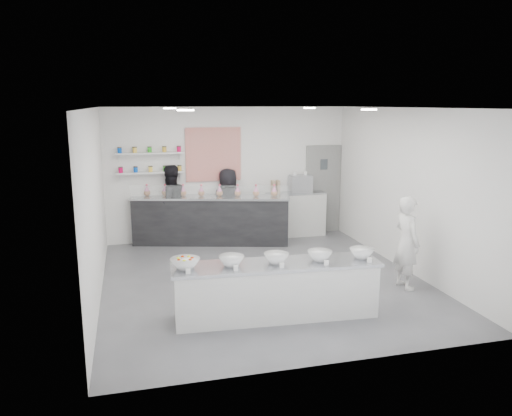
{
  "coord_description": "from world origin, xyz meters",
  "views": [
    {
      "loc": [
        -2.21,
        -8.09,
        3.07
      ],
      "look_at": [
        -0.03,
        0.4,
        1.23
      ],
      "focal_mm": 35.0,
      "sensor_mm": 36.0,
      "label": 1
    }
  ],
  "objects_px": {
    "staff_left": "(170,205)",
    "staff_right": "(228,204)",
    "espresso_machine": "(300,184)",
    "prep_counter": "(276,290)",
    "espresso_ledge": "(296,214)",
    "woman_prep": "(407,243)",
    "back_bar": "(211,220)"
  },
  "relations": [
    {
      "from": "staff_left",
      "to": "espresso_machine",
      "type": "bearing_deg",
      "value": 157.98
    },
    {
      "from": "back_bar",
      "to": "staff_left",
      "type": "bearing_deg",
      "value": 179.26
    },
    {
      "from": "back_bar",
      "to": "espresso_ledge",
      "type": "relative_size",
      "value": 2.48
    },
    {
      "from": "prep_counter",
      "to": "back_bar",
      "type": "bearing_deg",
      "value": 97.53
    },
    {
      "from": "staff_left",
      "to": "staff_right",
      "type": "bearing_deg",
      "value": 159.32
    },
    {
      "from": "espresso_ledge",
      "to": "staff_left",
      "type": "relative_size",
      "value": 0.79
    },
    {
      "from": "prep_counter",
      "to": "staff_right",
      "type": "xyz_separation_m",
      "value": [
        0.17,
        4.38,
        0.41
      ]
    },
    {
      "from": "staff_left",
      "to": "staff_right",
      "type": "height_order",
      "value": "staff_left"
    },
    {
      "from": "woman_prep",
      "to": "espresso_ledge",
      "type": "bearing_deg",
      "value": 6.73
    },
    {
      "from": "espresso_ledge",
      "to": "espresso_machine",
      "type": "distance_m",
      "value": 0.72
    },
    {
      "from": "espresso_machine",
      "to": "staff_left",
      "type": "bearing_deg",
      "value": 178.67
    },
    {
      "from": "back_bar",
      "to": "woman_prep",
      "type": "distance_m",
      "value": 4.47
    },
    {
      "from": "espresso_ledge",
      "to": "woman_prep",
      "type": "distance_m",
      "value": 3.78
    },
    {
      "from": "prep_counter",
      "to": "espresso_machine",
      "type": "xyz_separation_m",
      "value": [
        1.87,
        4.31,
        0.82
      ]
    },
    {
      "from": "espresso_machine",
      "to": "staff_right",
      "type": "distance_m",
      "value": 1.75
    },
    {
      "from": "espresso_machine",
      "to": "staff_right",
      "type": "relative_size",
      "value": 0.31
    },
    {
      "from": "espresso_machine",
      "to": "woman_prep",
      "type": "xyz_separation_m",
      "value": [
        0.59,
        -3.71,
        -0.44
      ]
    },
    {
      "from": "woman_prep",
      "to": "staff_left",
      "type": "height_order",
      "value": "staff_left"
    },
    {
      "from": "staff_left",
      "to": "staff_right",
      "type": "distance_m",
      "value": 1.31
    },
    {
      "from": "prep_counter",
      "to": "espresso_ledge",
      "type": "bearing_deg",
      "value": 71.39
    },
    {
      "from": "prep_counter",
      "to": "woman_prep",
      "type": "distance_m",
      "value": 2.56
    },
    {
      "from": "staff_left",
      "to": "woman_prep",
      "type": "bearing_deg",
      "value": 112.94
    },
    {
      "from": "prep_counter",
      "to": "espresso_machine",
      "type": "height_order",
      "value": "espresso_machine"
    },
    {
      "from": "woman_prep",
      "to": "staff_left",
      "type": "relative_size",
      "value": 0.9
    },
    {
      "from": "staff_left",
      "to": "staff_right",
      "type": "relative_size",
      "value": 1.07
    },
    {
      "from": "prep_counter",
      "to": "staff_left",
      "type": "distance_m",
      "value": 4.55
    },
    {
      "from": "prep_counter",
      "to": "back_bar",
      "type": "height_order",
      "value": "back_bar"
    },
    {
      "from": "prep_counter",
      "to": "espresso_machine",
      "type": "relative_size",
      "value": 5.92
    },
    {
      "from": "espresso_ledge",
      "to": "staff_left",
      "type": "distance_m",
      "value": 2.93
    },
    {
      "from": "back_bar",
      "to": "staff_right",
      "type": "distance_m",
      "value": 0.58
    },
    {
      "from": "prep_counter",
      "to": "woman_prep",
      "type": "height_order",
      "value": "woman_prep"
    },
    {
      "from": "espresso_ledge",
      "to": "woman_prep",
      "type": "relative_size",
      "value": 0.88
    }
  ]
}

